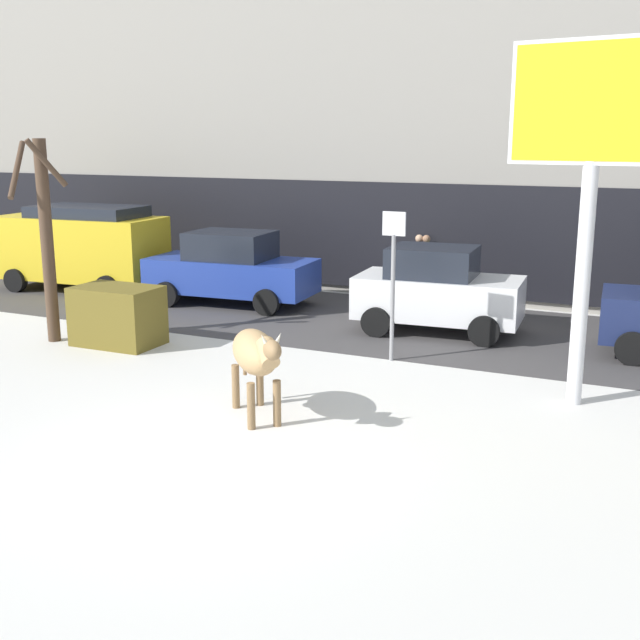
% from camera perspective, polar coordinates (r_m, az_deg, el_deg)
% --- Properties ---
extents(ground_plane, '(120.00, 120.00, 0.00)m').
position_cam_1_polar(ground_plane, '(10.47, -8.52, -10.42)').
color(ground_plane, silver).
extents(road_strip, '(60.00, 5.60, 0.01)m').
position_cam_1_polar(road_strip, '(17.83, 6.66, -0.43)').
color(road_strip, '#423F3F').
rests_on(road_strip, ground).
extents(building_facade, '(44.00, 6.10, 13.00)m').
position_cam_1_polar(building_facade, '(23.23, 12.05, 18.60)').
color(building_facade, gray).
rests_on(building_facade, ground).
extents(cow_tan, '(1.62, 1.65, 1.54)m').
position_cam_1_polar(cow_tan, '(11.77, -4.64, -2.53)').
color(cow_tan, tan).
rests_on(cow_tan, ground).
extents(billboard, '(2.52, 0.53, 5.56)m').
position_cam_1_polar(billboard, '(12.63, 19.20, 13.13)').
color(billboard, silver).
rests_on(billboard, ground).
extents(car_yellow_van, '(4.73, 2.39, 2.32)m').
position_cam_1_polar(car_yellow_van, '(22.75, -16.86, 5.20)').
color(car_yellow_van, gold).
rests_on(car_yellow_van, ground).
extents(car_blue_sedan, '(4.32, 2.23, 1.84)m').
position_cam_1_polar(car_blue_sedan, '(20.02, -6.42, 3.70)').
color(car_blue_sedan, '#233D9E').
rests_on(car_blue_sedan, ground).
extents(car_white_hatchback, '(3.62, 2.13, 1.86)m').
position_cam_1_polar(car_white_hatchback, '(17.18, 8.46, 2.15)').
color(car_white_hatchback, white).
rests_on(car_white_hatchback, ground).
extents(pedestrian_near_billboard, '(0.36, 0.24, 1.73)m').
position_cam_1_polar(pedestrian_near_billboard, '(20.38, 7.12, 3.77)').
color(pedestrian_near_billboard, '#282833').
rests_on(pedestrian_near_billboard, ground).
extents(pedestrian_by_cars, '(0.36, 0.24, 1.73)m').
position_cam_1_polar(pedestrian_by_cars, '(20.32, 7.63, 3.73)').
color(pedestrian_by_cars, '#282833').
rests_on(pedestrian_by_cars, ground).
extents(bare_tree_right_lot, '(1.27, 0.99, 4.13)m').
position_cam_1_polar(bare_tree_right_lot, '(16.97, -19.24, 5.88)').
color(bare_tree_right_lot, '#4C3828').
rests_on(bare_tree_right_lot, ground).
extents(dumpster, '(1.71, 1.12, 1.20)m').
position_cam_1_polar(dumpster, '(16.55, -14.41, 0.30)').
color(dumpster, brown).
rests_on(dumpster, ground).
extents(street_sign, '(0.44, 0.08, 2.82)m').
position_cam_1_polar(street_sign, '(14.72, 5.30, 3.34)').
color(street_sign, gray).
rests_on(street_sign, ground).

